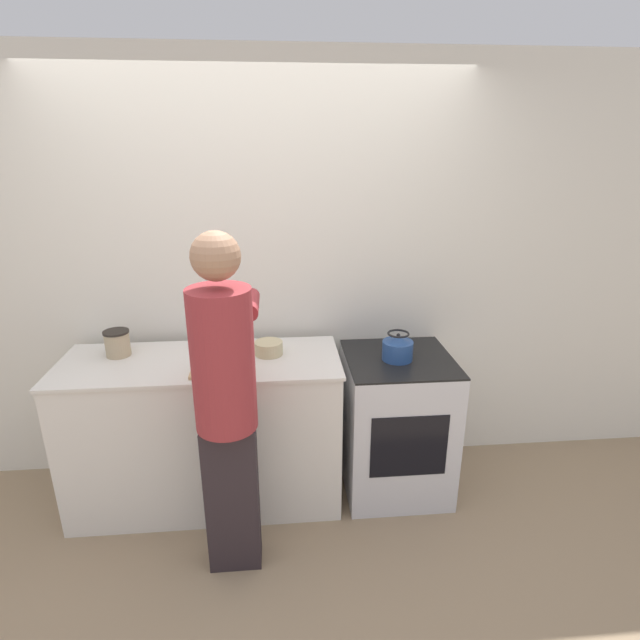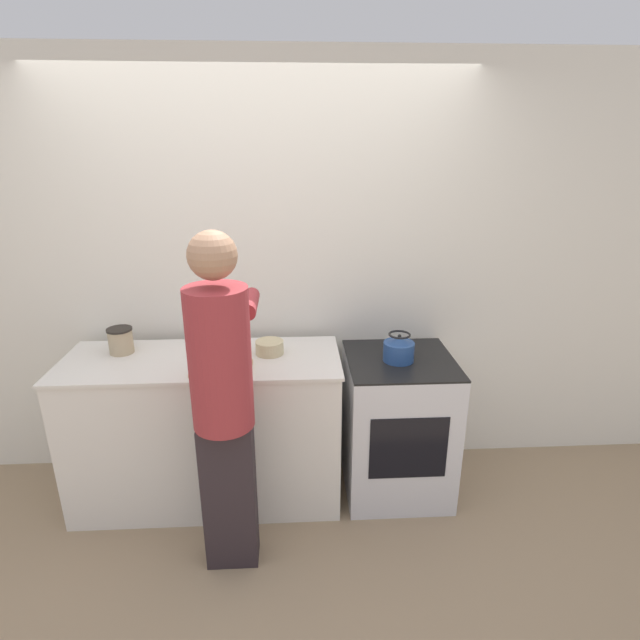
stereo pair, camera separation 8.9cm
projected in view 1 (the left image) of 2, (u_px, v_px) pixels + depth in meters
The scene contains 10 objects.
ground_plane at pixel (267, 525), 2.88m from camera, with size 12.00×12.00×0.00m, color #997F60.
wall_back at pixel (260, 277), 3.10m from camera, with size 8.00×0.05×2.60m.
counter at pixel (206, 431), 2.97m from camera, with size 1.59×0.61×0.93m.
oven at pixel (396, 423), 3.10m from camera, with size 0.63×0.63×0.89m.
person at pixel (226, 396), 2.33m from camera, with size 0.33×0.57×1.74m.
cutting_board at pixel (222, 370), 2.68m from camera, with size 0.32×0.19×0.02m.
knife at pixel (212, 369), 2.66m from camera, with size 0.22×0.08×0.01m.
kettle at pixel (398, 348), 2.91m from camera, with size 0.18×0.18×0.17m.
bowl_prep at pixel (269, 348), 2.89m from camera, with size 0.16×0.16×0.08m.
canister_jar at pixel (117, 343), 2.86m from camera, with size 0.14×0.14×0.15m.
Camera 1 is at (0.10, -2.34, 2.09)m, focal length 28.00 mm.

